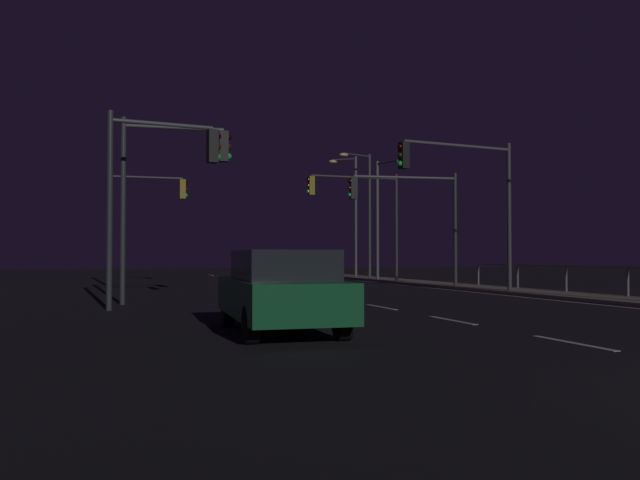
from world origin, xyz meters
The scene contains 14 objects.
ground_plane centered at (0.00, 17.50, 0.00)m, with size 112.00×112.00×0.00m, color black.
sidewalk_right centered at (7.87, 17.50, 0.07)m, with size 2.18×77.00×0.14m, color gray.
lane_markings_center centered at (0.00, 21.00, 0.01)m, with size 0.14×50.00×0.01m.
lane_edge_line centered at (6.53, 22.50, 0.01)m, with size 0.14×53.00×0.01m.
car centered at (-4.29, 7.87, 0.82)m, with size 2.00×4.47×1.57m.
traffic_light_far_left centered at (5.19, 17.20, 4.20)m, with size 5.05×0.77×5.69m.
traffic_light_near_left centered at (-5.79, 28.37, 3.88)m, with size 3.75×0.37×5.53m.
traffic_light_far_center centered at (4.96, 27.26, 4.19)m, with size 5.10×0.34×5.67m.
traffic_light_overhead_east centered at (-6.08, 14.38, 3.75)m, with size 3.13×0.56×5.39m.
traffic_light_mid_right centered at (5.16, 21.89, 3.76)m, with size 4.99×0.86×5.05m.
traffic_light_near_right centered at (-5.64, 16.19, 3.94)m, with size 3.33×0.49×5.66m.
street_lamp_mid_block centered at (7.46, 34.80, 4.75)m, with size 1.56×1.29×7.73m.
street_lamp_far_end centered at (7.61, 32.91, 4.76)m, with size 2.35×1.00×7.65m.
street_lamp_corner centered at (7.31, 29.59, 4.27)m, with size 0.94×2.24×6.75m.
Camera 1 is at (-7.40, -3.99, 1.46)m, focal length 36.29 mm.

